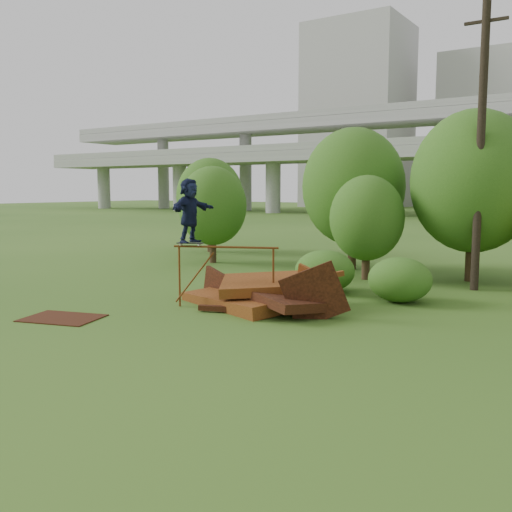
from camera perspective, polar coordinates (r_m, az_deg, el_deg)
The scene contains 16 objects.
ground at distance 14.58m, azimuth -1.71°, elevation -7.24°, with size 240.00×240.00×0.00m, color #2D5116.
scrap_pile at distance 17.04m, azimuth 0.55°, elevation -3.87°, with size 5.68×3.52×1.92m.
grind_rail at distance 16.78m, azimuth -3.06°, elevation -0.66°, with size 2.93×1.27×1.85m.
skateboard at distance 17.00m, azimuth -6.62°, elevation 1.29°, with size 0.80×0.50×0.08m.
skater at distance 16.94m, azimuth -6.66°, elevation 4.54°, with size 1.76×0.56×1.90m, color #131937.
flat_plate at distance 16.49m, azimuth -18.80°, elevation -5.90°, with size 2.02×1.44×0.03m, color #36180B.
tree_0 at distance 27.20m, azimuth -4.37°, elevation 5.01°, with size 3.26×3.26×4.59m.
tree_1 at distance 25.21m, azimuth 9.71°, elevation 6.83°, with size 4.42×4.42×6.16m.
tree_2 at distance 22.46m, azimuth 11.02°, elevation 3.73°, with size 2.88×2.88×4.05m.
tree_3 at distance 23.11m, azimuth 20.95°, elevation 6.98°, with size 4.68×4.68×6.49m.
tree_6 at distance 31.99m, azimuth -4.63°, elevation 5.91°, with size 3.75×3.75×5.23m.
shrub_left at distance 19.65m, azimuth 6.89°, elevation -1.50°, with size 2.09×1.93×1.44m, color #224813.
shrub_right at distance 18.30m, azimuth 14.18°, elevation -2.32°, with size 1.99×1.83×1.41m, color #224813.
utility_pole at distance 21.16m, azimuth 21.54°, elevation 10.27°, with size 1.40×0.28×9.84m.
building_left at distance 116.97m, azimuth 10.17°, elevation 13.49°, with size 18.00×16.00×35.00m, color #9E9E99.
building_right at distance 116.58m, azimuth 21.73°, elevation 11.42°, with size 14.00×14.00×28.00m, color #9E9E99.
Camera 1 is at (8.14, -11.57, 3.52)m, focal length 40.00 mm.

